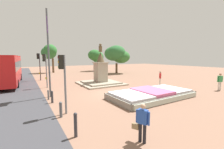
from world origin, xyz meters
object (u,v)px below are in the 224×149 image
at_px(statue_monument, 101,76).
at_px(traffic_light_mid_block, 45,65).
at_px(kerb_bollard_south, 76,124).
at_px(pedestrian_with_handbag, 142,121).
at_px(flower_planter, 152,94).
at_px(pedestrian_near_planter, 160,77).
at_px(city_bus, 7,68).
at_px(banner_pole, 48,49).
at_px(kerb_bollard_north, 48,95).
at_px(traffic_light_far_corner, 39,62).
at_px(traffic_light_near_crossing, 63,73).
at_px(pedestrian_crossing_plaza, 220,80).
at_px(kerb_bollard_mid_b, 52,96).
at_px(kerb_bollard_mid_a, 61,109).

bearing_deg(statue_monument, traffic_light_mid_block, 170.16).
bearing_deg(kerb_bollard_south, pedestrian_with_handbag, -39.29).
relative_size(flower_planter, pedestrian_near_planter, 4.26).
relative_size(traffic_light_mid_block, city_bus, 0.35).
relative_size(flower_planter, banner_pole, 0.99).
relative_size(pedestrian_with_handbag, kerb_bollard_north, 2.00).
xyz_separation_m(statue_monument, banner_pole, (-6.36, -3.30, 2.94)).
height_order(traffic_light_far_corner, pedestrian_near_planter, traffic_light_far_corner).
height_order(traffic_light_near_crossing, kerb_bollard_south, traffic_light_near_crossing).
relative_size(flower_planter, pedestrian_crossing_plaza, 4.10).
relative_size(traffic_light_near_crossing, kerb_bollard_south, 3.27).
height_order(kerb_bollard_south, kerb_bollard_mid_b, kerb_bollard_south).
xyz_separation_m(city_bus, kerb_bollard_south, (3.42, -16.13, -1.47)).
height_order(traffic_light_far_corner, kerb_bollard_south, traffic_light_far_corner).
bearing_deg(kerb_bollard_south, kerb_bollard_north, 91.50).
height_order(pedestrian_near_planter, pedestrian_crossing_plaza, pedestrian_crossing_plaza).
xyz_separation_m(kerb_bollard_mid_b, kerb_bollard_north, (-0.12, 1.03, -0.07)).
bearing_deg(kerb_bollard_mid_b, banner_pole, 85.27).
height_order(pedestrian_with_handbag, kerb_bollard_south, pedestrian_with_handbag).
relative_size(kerb_bollard_south, kerb_bollard_mid_b, 1.16).
bearing_deg(pedestrian_with_handbag, pedestrian_near_planter, 38.60).
bearing_deg(pedestrian_crossing_plaza, kerb_bollard_north, 161.33).
height_order(traffic_light_far_corner, pedestrian_crossing_plaza, traffic_light_far_corner).
bearing_deg(kerb_bollard_mid_a, kerb_bollard_south, -88.08).
distance_m(traffic_light_near_crossing, pedestrian_near_planter, 12.67).
height_order(flower_planter, traffic_light_near_crossing, traffic_light_near_crossing).
bearing_deg(traffic_light_mid_block, banner_pole, -92.68).
distance_m(pedestrian_near_planter, pedestrian_crossing_plaza, 5.85).
height_order(pedestrian_near_planter, kerb_bollard_mid_a, pedestrian_near_planter).
distance_m(traffic_light_far_corner, pedestrian_with_handbag, 19.70).
xyz_separation_m(kerb_bollard_south, kerb_bollard_north, (-0.17, 6.56, -0.14)).
bearing_deg(banner_pole, flower_planter, -32.48).
relative_size(pedestrian_with_handbag, pedestrian_near_planter, 0.94).
distance_m(city_bus, kerb_bollard_south, 16.56).
distance_m(kerb_bollard_mid_a, kerb_bollard_mid_b, 3.07).
height_order(traffic_light_mid_block, pedestrian_with_handbag, traffic_light_mid_block).
bearing_deg(city_bus, traffic_light_far_corner, 24.65).
bearing_deg(city_bus, traffic_light_mid_block, -49.77).
bearing_deg(kerb_bollard_north, pedestrian_with_handbag, -74.62).
height_order(city_bus, kerb_bollard_mid_b, city_bus).
bearing_deg(pedestrian_with_handbag, pedestrian_crossing_plaza, 13.17).
distance_m(traffic_light_mid_block, kerb_bollard_north, 5.61).
xyz_separation_m(flower_planter, pedestrian_with_handbag, (-5.16, -4.53, 0.58)).
bearing_deg(kerb_bollard_mid_a, pedestrian_crossing_plaza, -4.13).
distance_m(pedestrian_with_handbag, pedestrian_near_planter, 13.01).
height_order(city_bus, pedestrian_with_handbag, city_bus).
bearing_deg(pedestrian_near_planter, flower_planter, -144.36).
xyz_separation_m(flower_planter, pedestrian_crossing_plaza, (7.98, -1.45, 0.72)).
relative_size(traffic_light_near_crossing, traffic_light_far_corner, 0.89).
xyz_separation_m(traffic_light_near_crossing, kerb_bollard_south, (-0.19, -2.86, -1.88)).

